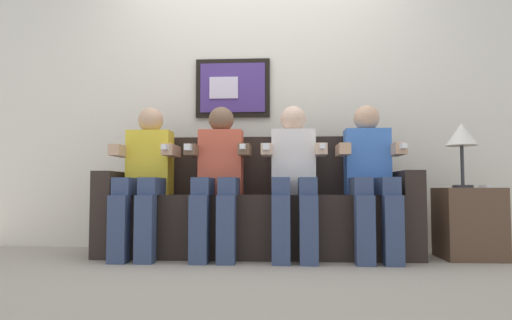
# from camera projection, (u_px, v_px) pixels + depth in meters

# --- Properties ---
(ground_plane) EXTENTS (6.12, 6.12, 0.00)m
(ground_plane) POSITION_uv_depth(u_px,v_px,m) (255.00, 262.00, 3.20)
(ground_plane) COLOR #9E9384
(back_wall_assembly) EXTENTS (4.71, 0.10, 2.60)m
(back_wall_assembly) POSITION_uv_depth(u_px,v_px,m) (260.00, 94.00, 4.04)
(back_wall_assembly) COLOR silver
(back_wall_assembly) RESTS_ON ground_plane
(couch) EXTENTS (2.31, 0.58, 0.90)m
(couch) POSITION_uv_depth(u_px,v_px,m) (257.00, 213.00, 3.54)
(couch) COLOR #2D231E
(couch) RESTS_ON ground_plane
(person_leftmost) EXTENTS (0.46, 0.56, 1.11)m
(person_leftmost) POSITION_uv_depth(u_px,v_px,m) (145.00, 173.00, 3.44)
(person_leftmost) COLOR yellow
(person_leftmost) RESTS_ON ground_plane
(person_left_center) EXTENTS (0.46, 0.56, 1.11)m
(person_left_center) POSITION_uv_depth(u_px,v_px,m) (219.00, 173.00, 3.41)
(person_left_center) COLOR #D8593F
(person_left_center) RESTS_ON ground_plane
(person_right_center) EXTENTS (0.46, 0.56, 1.11)m
(person_right_center) POSITION_uv_depth(u_px,v_px,m) (294.00, 173.00, 3.38)
(person_right_center) COLOR white
(person_right_center) RESTS_ON ground_plane
(person_rightmost) EXTENTS (0.46, 0.56, 1.11)m
(person_rightmost) POSITION_uv_depth(u_px,v_px,m) (370.00, 173.00, 3.34)
(person_rightmost) COLOR #3F72CC
(person_rightmost) RESTS_ON ground_plane
(side_table_right) EXTENTS (0.40, 0.40, 0.50)m
(side_table_right) POSITION_uv_depth(u_px,v_px,m) (469.00, 223.00, 3.34)
(side_table_right) COLOR brown
(side_table_right) RESTS_ON ground_plane
(table_lamp) EXTENTS (0.22, 0.22, 0.46)m
(table_lamp) POSITION_uv_depth(u_px,v_px,m) (462.00, 137.00, 3.36)
(table_lamp) COLOR #333338
(table_lamp) RESTS_ON side_table_right
(spare_remote_on_table) EXTENTS (0.04, 0.13, 0.02)m
(spare_remote_on_table) POSITION_uv_depth(u_px,v_px,m) (485.00, 186.00, 3.27)
(spare_remote_on_table) COLOR white
(spare_remote_on_table) RESTS_ON side_table_right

